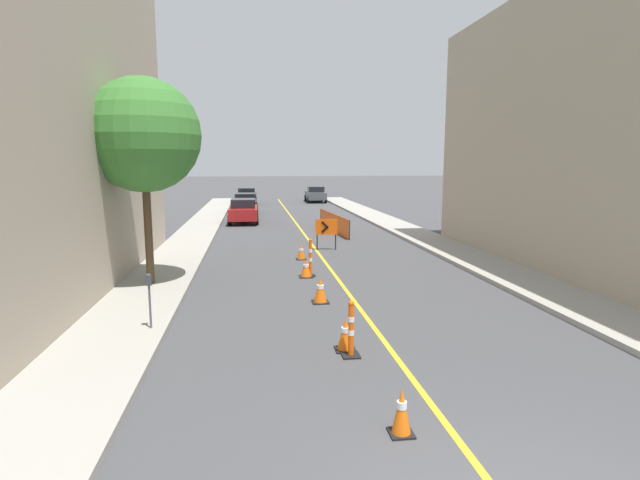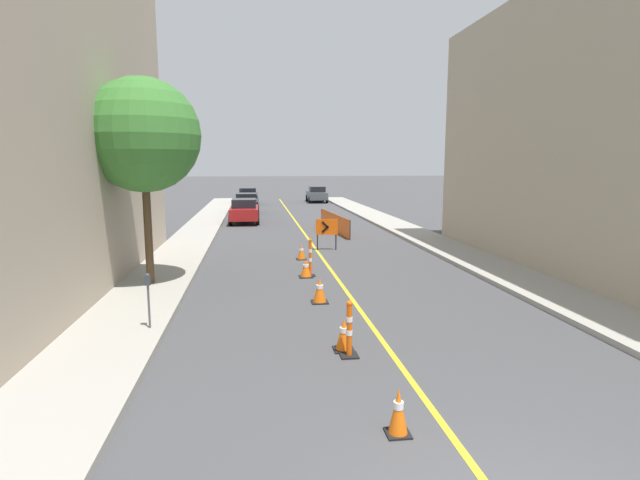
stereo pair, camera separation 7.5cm
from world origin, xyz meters
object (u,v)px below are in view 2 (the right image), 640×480
traffic_cone_nearest (398,412)px  traffic_cone_fifth (301,252)px  delineator_post_rear (310,260)px  parking_meter_near_curb (148,289)px  delineator_post_front (349,333)px  parked_car_curb_near (244,211)px  parked_car_curb_mid (246,203)px  traffic_cone_third (320,290)px  traffic_cone_fourth (306,268)px  street_tree_left_near (143,136)px  arrow_barricade_primary (327,228)px  parked_car_opposite_side (317,194)px  traffic_cone_second (344,334)px  parked_car_curb_far (248,196)px

traffic_cone_nearest → traffic_cone_fifth: traffic_cone_nearest is taller
delineator_post_rear → parking_meter_near_curb: (-4.31, -5.45, 0.48)m
delineator_post_front → parked_car_curb_near: parked_car_curb_near is taller
delineator_post_front → traffic_cone_fifth: bearing=89.9°
parking_meter_near_curb → parked_car_curb_mid: bearing=86.3°
traffic_cone_third → traffic_cone_fifth: traffic_cone_third is taller
delineator_post_front → parked_car_curb_near: 23.65m
traffic_cone_fourth → parked_car_curb_near: bearing=98.3°
street_tree_left_near → arrow_barricade_primary: bearing=43.0°
parked_car_curb_near → traffic_cone_nearest: bearing=-83.9°
parking_meter_near_curb → parked_car_opposite_side: bearing=77.3°
parked_car_curb_mid → traffic_cone_nearest: bearing=-85.7°
parked_car_curb_mid → parked_car_opposite_side: same height
arrow_barricade_primary → street_tree_left_near: 9.64m
traffic_cone_second → parked_car_curb_mid: size_ratio=0.16×
parked_car_curb_near → parking_meter_near_curb: (-1.76, -21.59, 0.26)m
delineator_post_front → traffic_cone_second: bearing=97.8°
traffic_cone_second → traffic_cone_third: size_ratio=0.96×
traffic_cone_fourth → parked_car_curb_far: 31.35m
traffic_cone_nearest → parking_meter_near_curb: 6.64m
traffic_cone_fifth → traffic_cone_nearest: bearing=-89.4°
traffic_cone_fifth → parking_meter_near_curb: parking_meter_near_curb is taller
parked_car_opposite_side → delineator_post_front: bearing=-95.3°
delineator_post_rear → parked_car_curb_far: bearing=94.5°
arrow_barricade_primary → parked_car_curb_mid: 17.68m
traffic_cone_second → parking_meter_near_curb: parking_meter_near_curb is taller
parked_car_opposite_side → street_tree_left_near: size_ratio=0.69×
delineator_post_front → traffic_cone_fourth: bearing=91.1°
traffic_cone_fourth → street_tree_left_near: bearing=-171.1°
traffic_cone_fifth → street_tree_left_near: street_tree_left_near is taller
parked_car_curb_mid → parking_meter_near_curb: (-1.81, -27.86, 0.26)m
delineator_post_rear → arrow_barricade_primary: size_ratio=0.94×
traffic_cone_nearest → traffic_cone_fourth: size_ratio=1.12×
parked_car_curb_near → parked_car_curb_mid: (0.05, 6.26, 0.00)m
delineator_post_front → parked_car_opposite_side: (4.44, 40.62, 0.30)m
traffic_cone_second → parked_car_curb_mid: parked_car_curb_mid is taller
traffic_cone_third → traffic_cone_second: bearing=-89.6°
traffic_cone_second → parked_car_curb_far: (-2.39, 38.13, 0.46)m
parking_meter_near_curb → arrow_barricade_primary: bearing=62.0°
traffic_cone_second → delineator_post_rear: 7.02m
traffic_cone_nearest → traffic_cone_second: traffic_cone_nearest is taller
parked_car_opposite_side → street_tree_left_near: 35.71m
traffic_cone_second → delineator_post_front: 0.39m
traffic_cone_third → delineator_post_rear: 3.37m
traffic_cone_nearest → traffic_cone_second: size_ratio=1.02×
traffic_cone_third → parked_car_curb_mid: (-2.38, 25.77, 0.44)m
traffic_cone_fifth → parked_car_curb_far: bearing=95.0°
traffic_cone_second → parking_meter_near_curb: bearing=159.7°
parked_car_curb_near → parked_car_curb_far: same height
arrow_barricade_primary → street_tree_left_near: street_tree_left_near is taller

